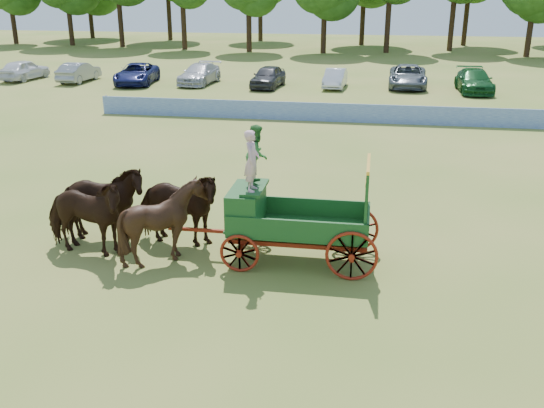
{
  "coord_description": "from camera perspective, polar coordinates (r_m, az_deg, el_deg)",
  "views": [
    {
      "loc": [
        1.96,
        -15.97,
        7.41
      ],
      "look_at": [
        -0.8,
        0.49,
        1.3
      ],
      "focal_mm": 40.0,
      "sensor_mm": 36.0,
      "label": 1
    }
  ],
  "objects": [
    {
      "name": "horse_wheel_left",
      "position": [
        17.07,
        -10.06,
        -1.64
      ],
      "size": [
        2.24,
        2.02,
        2.34
      ],
      "primitive_type": "imported",
      "rotation": [
        0.0,
        0.0,
        1.51
      ],
      "color": "black",
      "rests_on": "ground"
    },
    {
      "name": "sponsor_banner",
      "position": [
        34.78,
        4.5,
        8.63
      ],
      "size": [
        26.0,
        0.08,
        1.05
      ],
      "primitive_type": "cube",
      "color": "#1D409D",
      "rests_on": "ground"
    },
    {
      "name": "farm_dray",
      "position": [
        16.7,
        0.04,
        0.13
      ],
      "size": [
        5.99,
        2.0,
        3.81
      ],
      "color": "maroon",
      "rests_on": "ground"
    },
    {
      "name": "ground",
      "position": [
        17.71,
        2.3,
        -4.64
      ],
      "size": [
        160.0,
        160.0,
        0.0
      ],
      "primitive_type": "plane",
      "color": "olive",
      "rests_on": "ground"
    },
    {
      "name": "horse_lead_right",
      "position": [
        18.92,
        -15.85,
        0.06
      ],
      "size": [
        2.98,
        1.83,
        2.34
      ],
      "primitive_type": "imported",
      "rotation": [
        0.0,
        0.0,
        1.79
      ],
      "color": "black",
      "rests_on": "ground"
    },
    {
      "name": "horse_wheel_right",
      "position": [
        18.04,
        -8.93,
        -0.37
      ],
      "size": [
        2.89,
        1.55,
        2.34
      ],
      "primitive_type": "imported",
      "rotation": [
        0.0,
        0.0,
        1.46
      ],
      "color": "black",
      "rests_on": "ground"
    },
    {
      "name": "parked_cars",
      "position": [
        47.16,
        -2.05,
        12.02
      ],
      "size": [
        37.44,
        7.85,
        1.65
      ],
      "color": "silver",
      "rests_on": "ground"
    },
    {
      "name": "horse_lead_left",
      "position": [
        18.0,
        -17.3,
        -1.13
      ],
      "size": [
        2.91,
        1.6,
        2.34
      ],
      "primitive_type": "imported",
      "rotation": [
        0.0,
        0.0,
        1.44
      ],
      "color": "black",
      "rests_on": "ground"
    }
  ]
}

